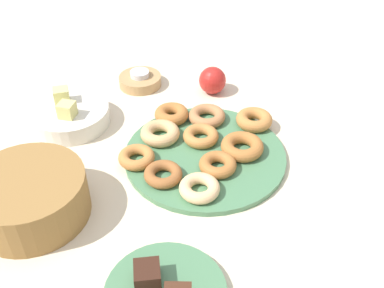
{
  "coord_description": "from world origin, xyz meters",
  "views": [
    {
      "loc": [
        -0.76,
        0.18,
        0.66
      ],
      "look_at": [
        0.0,
        0.03,
        0.04
      ],
      "focal_mm": 42.37,
      "sensor_mm": 36.0,
      "label": 1
    }
  ],
  "objects_px": {
    "donut_5": "(136,157)",
    "basket": "(29,197)",
    "donut_3": "(207,116)",
    "tealight": "(140,74)",
    "donut_4": "(160,133)",
    "donut_plate": "(205,155)",
    "donut_2": "(163,174)",
    "donut_9": "(202,136)",
    "melon_chunk_right": "(61,95)",
    "candle_holder": "(140,81)",
    "melon_chunk_left": "(67,110)",
    "apple": "(212,80)",
    "donut_6": "(218,165)",
    "donut_7": "(172,114)",
    "donut_0": "(254,120)",
    "donut_8": "(199,188)",
    "fruit_bowl": "(70,116)",
    "brownie_far": "(147,275)",
    "donut_1": "(242,147)"
  },
  "relations": [
    {
      "from": "donut_6",
      "to": "basket",
      "type": "xyz_separation_m",
      "value": [
        -0.04,
        0.38,
        0.02
      ]
    },
    {
      "from": "donut_plate",
      "to": "donut_9",
      "type": "bearing_deg",
      "value": -2.92
    },
    {
      "from": "basket",
      "to": "apple",
      "type": "height_order",
      "value": "basket"
    },
    {
      "from": "basket",
      "to": "fruit_bowl",
      "type": "xyz_separation_m",
      "value": [
        0.29,
        -0.07,
        -0.02
      ]
    },
    {
      "from": "fruit_bowl",
      "to": "melon_chunk_right",
      "type": "xyz_separation_m",
      "value": [
        0.03,
        0.01,
        0.04
      ]
    },
    {
      "from": "melon_chunk_right",
      "to": "melon_chunk_left",
      "type": "bearing_deg",
      "value": -167.91
    },
    {
      "from": "donut_3",
      "to": "donut_plate",
      "type": "bearing_deg",
      "value": 165.59
    },
    {
      "from": "donut_4",
      "to": "donut_plate",
      "type": "bearing_deg",
      "value": -128.79
    },
    {
      "from": "melon_chunk_right",
      "to": "donut_6",
      "type": "bearing_deg",
      "value": -131.13
    },
    {
      "from": "donut_4",
      "to": "fruit_bowl",
      "type": "bearing_deg",
      "value": 60.03
    },
    {
      "from": "donut_0",
      "to": "fruit_bowl",
      "type": "bearing_deg",
      "value": 75.93
    },
    {
      "from": "donut_0",
      "to": "candle_holder",
      "type": "relative_size",
      "value": 0.75
    },
    {
      "from": "donut_0",
      "to": "donut_4",
      "type": "height_order",
      "value": "same"
    },
    {
      "from": "apple",
      "to": "fruit_bowl",
      "type": "bearing_deg",
      "value": 101.11
    },
    {
      "from": "candle_holder",
      "to": "donut_4",
      "type": "bearing_deg",
      "value": -175.92
    },
    {
      "from": "donut_5",
      "to": "basket",
      "type": "distance_m",
      "value": 0.24
    },
    {
      "from": "basket",
      "to": "apple",
      "type": "distance_m",
      "value": 0.58
    },
    {
      "from": "donut_1",
      "to": "melon_chunk_left",
      "type": "xyz_separation_m",
      "value": [
        0.17,
        0.38,
        0.03
      ]
    },
    {
      "from": "donut_0",
      "to": "tealight",
      "type": "distance_m",
      "value": 0.36
    },
    {
      "from": "donut_0",
      "to": "donut_8",
      "type": "height_order",
      "value": "donut_0"
    },
    {
      "from": "donut_6",
      "to": "tealight",
      "type": "height_order",
      "value": "tealight"
    },
    {
      "from": "donut_plate",
      "to": "basket",
      "type": "distance_m",
      "value": 0.38
    },
    {
      "from": "donut_1",
      "to": "donut_6",
      "type": "distance_m",
      "value": 0.08
    },
    {
      "from": "donut_1",
      "to": "basket",
      "type": "height_order",
      "value": "basket"
    },
    {
      "from": "donut_2",
      "to": "donut_3",
      "type": "height_order",
      "value": "donut_3"
    },
    {
      "from": "brownie_far",
      "to": "donut_8",
      "type": "bearing_deg",
      "value": -33.81
    },
    {
      "from": "donut_plate",
      "to": "donut_4",
      "type": "distance_m",
      "value": 0.12
    },
    {
      "from": "donut_5",
      "to": "brownie_far",
      "type": "xyz_separation_m",
      "value": [
        -0.31,
        0.01,
        0.01
      ]
    },
    {
      "from": "donut_1",
      "to": "candle_holder",
      "type": "height_order",
      "value": "donut_1"
    },
    {
      "from": "donut_1",
      "to": "donut_8",
      "type": "bearing_deg",
      "value": 132.21
    },
    {
      "from": "donut_5",
      "to": "donut_6",
      "type": "height_order",
      "value": "donut_6"
    },
    {
      "from": "donut_9",
      "to": "melon_chunk_right",
      "type": "height_order",
      "value": "melon_chunk_right"
    },
    {
      "from": "donut_2",
      "to": "donut_0",
      "type": "bearing_deg",
      "value": -58.72
    },
    {
      "from": "donut_6",
      "to": "donut_7",
      "type": "relative_size",
      "value": 0.97
    },
    {
      "from": "candle_holder",
      "to": "basket",
      "type": "bearing_deg",
      "value": 149.85
    },
    {
      "from": "donut_4",
      "to": "candle_holder",
      "type": "height_order",
      "value": "donut_4"
    },
    {
      "from": "donut_0",
      "to": "tealight",
      "type": "relative_size",
      "value": 1.67
    },
    {
      "from": "donut_5",
      "to": "melon_chunk_left",
      "type": "bearing_deg",
      "value": 42.83
    },
    {
      "from": "donut_6",
      "to": "donut_9",
      "type": "bearing_deg",
      "value": 6.42
    },
    {
      "from": "donut_plate",
      "to": "donut_6",
      "type": "distance_m",
      "value": 0.06
    },
    {
      "from": "donut_4",
      "to": "basket",
      "type": "xyz_separation_m",
      "value": [
        -0.17,
        0.28,
        0.02
      ]
    },
    {
      "from": "donut_2",
      "to": "donut_9",
      "type": "bearing_deg",
      "value": -43.61
    },
    {
      "from": "tealight",
      "to": "melon_chunk_right",
      "type": "distance_m",
      "value": 0.23
    },
    {
      "from": "donut_2",
      "to": "donut_9",
      "type": "xyz_separation_m",
      "value": [
        0.11,
        -0.11,
        0.0
      ]
    },
    {
      "from": "donut_8",
      "to": "tealight",
      "type": "height_order",
      "value": "tealight"
    },
    {
      "from": "donut_4",
      "to": "candle_holder",
      "type": "relative_size",
      "value": 0.78
    },
    {
      "from": "donut_5",
      "to": "donut_4",
      "type": "bearing_deg",
      "value": -41.35
    },
    {
      "from": "donut_3",
      "to": "tealight",
      "type": "xyz_separation_m",
      "value": [
        0.22,
        0.14,
        0.01
      ]
    },
    {
      "from": "fruit_bowl",
      "to": "apple",
      "type": "height_order",
      "value": "apple"
    },
    {
      "from": "brownie_far",
      "to": "tealight",
      "type": "bearing_deg",
      "value": -4.89
    }
  ]
}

